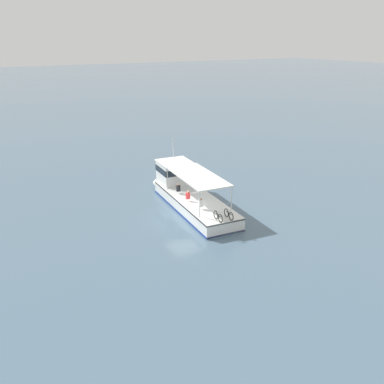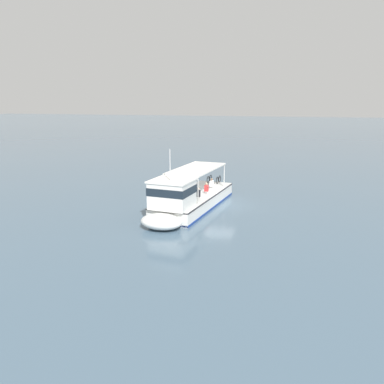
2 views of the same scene
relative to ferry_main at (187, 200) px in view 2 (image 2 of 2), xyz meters
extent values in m
plane|color=slate|center=(-2.91, 1.94, -1.02)|extent=(400.00, 400.00, 0.00)
cube|color=white|center=(-1.61, 0.14, -0.47)|extent=(11.03, 4.10, 1.10)
ellipsoid|color=white|center=(4.57, -0.38, -0.47)|extent=(2.44, 3.12, 1.01)
cube|color=navy|center=(-1.61, 0.14, -0.92)|extent=(11.03, 4.14, 0.16)
cube|color=#2D2D33|center=(-1.61, 0.14, 0.00)|extent=(11.04, 4.16, 0.10)
cube|color=white|center=(2.77, -0.23, 1.03)|extent=(2.82, 2.93, 1.90)
cube|color=#19232D|center=(2.77, -0.23, 1.37)|extent=(2.86, 3.00, 0.56)
cube|color=white|center=(2.77, -0.23, 2.04)|extent=(2.99, 3.10, 0.12)
cube|color=white|center=(-2.06, 0.18, 2.13)|extent=(6.92, 3.50, 0.10)
cylinder|color=silver|center=(1.29, 1.26, 1.08)|extent=(0.08, 0.08, 2.00)
cylinder|color=silver|center=(1.07, -1.45, 1.08)|extent=(0.08, 0.08, 2.00)
cylinder|color=silver|center=(-5.18, 1.80, 1.08)|extent=(0.08, 0.08, 2.00)
cylinder|color=silver|center=(-5.41, -0.91, 1.08)|extent=(0.08, 0.08, 2.00)
cylinder|color=silver|center=(3.07, -0.26, 3.20)|extent=(0.06, 0.06, 2.20)
sphere|color=white|center=(1.63, -1.92, -0.52)|extent=(0.36, 0.36, 0.36)
sphere|color=white|center=(-1.66, -1.64, -0.52)|extent=(0.36, 0.36, 0.36)
sphere|color=white|center=(-4.75, -1.38, -0.52)|extent=(0.36, 0.36, 0.36)
torus|color=black|center=(-6.11, 0.97, 0.41)|extent=(0.66, 0.12, 0.66)
torus|color=black|center=(-6.80, 1.03, 0.41)|extent=(0.66, 0.12, 0.66)
cylinder|color=#232328|center=(-6.46, 1.00, 0.53)|extent=(0.70, 0.12, 0.06)
torus|color=black|center=(-6.18, 0.07, 0.41)|extent=(0.66, 0.12, 0.66)
torus|color=black|center=(-6.88, 0.13, 0.41)|extent=(0.66, 0.12, 0.66)
cylinder|color=#232328|center=(-6.53, 0.10, 0.53)|extent=(0.70, 0.12, 0.06)
cube|color=white|center=(-3.97, 0.97, 0.54)|extent=(0.25, 0.34, 0.52)
sphere|color=#9E7051|center=(-3.97, 0.97, 0.91)|extent=(0.20, 0.20, 0.20)
cube|color=red|center=(-1.99, 1.03, 0.54)|extent=(0.25, 0.34, 0.52)
sphere|color=tan|center=(-1.99, 1.03, 0.91)|extent=(0.20, 0.20, 0.20)
cube|color=black|center=(-0.03, 0.88, 0.54)|extent=(0.25, 0.34, 0.52)
sphere|color=tan|center=(-0.03, 0.88, 0.91)|extent=(0.20, 0.20, 0.20)
camera|label=1|loc=(-29.38, 16.29, 12.74)|focal=38.43mm
camera|label=2|loc=(28.14, 9.00, 7.50)|focal=36.43mm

